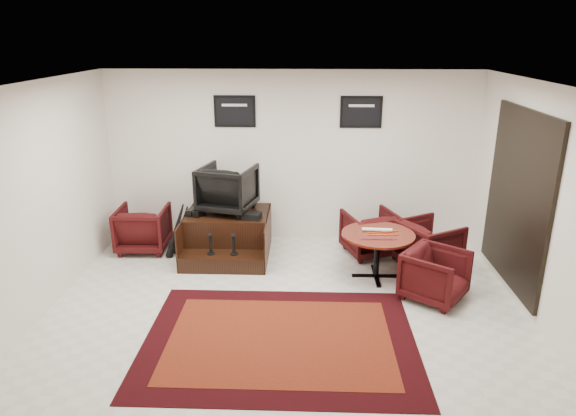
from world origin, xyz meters
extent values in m
plane|color=beige|center=(0.00, 0.00, 0.00)|extent=(6.00, 6.00, 0.00)
cube|color=white|center=(0.00, 2.50, 1.40)|extent=(6.00, 0.02, 2.80)
cube|color=white|center=(0.00, -2.50, 1.40)|extent=(6.00, 0.02, 2.80)
cube|color=white|center=(-3.00, 0.00, 1.40)|extent=(0.02, 5.00, 2.80)
cube|color=white|center=(3.00, 0.00, 1.40)|extent=(0.02, 5.00, 2.80)
cube|color=white|center=(0.00, 0.00, 2.80)|extent=(6.00, 5.00, 0.02)
cube|color=black|center=(2.97, 0.70, 1.30)|extent=(0.05, 1.90, 2.30)
cube|color=black|center=(2.96, 0.70, 1.30)|extent=(0.02, 1.72, 2.12)
cube|color=black|center=(2.97, 0.70, 1.30)|extent=(0.03, 0.05, 2.12)
cube|color=black|center=(-0.90, 2.48, 2.15)|extent=(0.66, 0.03, 0.50)
cube|color=black|center=(-0.90, 2.46, 2.15)|extent=(0.58, 0.01, 0.42)
cube|color=silver|center=(-0.90, 2.46, 2.25)|extent=(0.40, 0.00, 0.04)
cube|color=black|center=(1.10, 2.48, 2.15)|extent=(0.66, 0.03, 0.50)
cube|color=black|center=(1.10, 2.46, 2.15)|extent=(0.58, 0.01, 0.42)
cube|color=silver|center=(1.10, 2.46, 2.25)|extent=(0.40, 0.00, 0.04)
cube|color=black|center=(-0.03, -0.63, 0.00)|extent=(3.09, 2.32, 0.01)
cube|color=#531A0B|center=(-0.03, -0.63, 0.01)|extent=(2.54, 1.77, 0.01)
cube|color=black|center=(-0.97, 1.87, 0.33)|extent=(1.28, 0.95, 0.66)
cube|color=black|center=(-0.97, 1.21, 0.12)|extent=(1.28, 0.38, 0.24)
cube|color=black|center=(-1.61, 1.68, 0.33)|extent=(0.02, 1.33, 0.66)
cube|color=black|center=(-0.34, 1.68, 0.33)|extent=(0.02, 1.33, 0.66)
cylinder|color=black|center=(-1.14, 1.21, 0.25)|extent=(0.11, 0.11, 0.02)
cylinder|color=black|center=(-1.14, 1.21, 0.38)|extent=(0.04, 0.04, 0.24)
sphere|color=black|center=(-1.14, 1.21, 0.53)|extent=(0.07, 0.07, 0.07)
cylinder|color=black|center=(-0.80, 1.21, 0.25)|extent=(0.11, 0.11, 0.02)
cylinder|color=black|center=(-0.80, 1.21, 0.38)|extent=(0.04, 0.04, 0.24)
sphere|color=black|center=(-0.80, 1.21, 0.53)|extent=(0.07, 0.07, 0.07)
imported|color=black|center=(-0.97, 1.92, 1.07)|extent=(0.95, 0.91, 0.81)
cube|color=black|center=(-1.51, 1.75, 0.71)|extent=(0.17, 0.29, 0.10)
cube|color=black|center=(-1.39, 1.72, 0.71)|extent=(0.17, 0.29, 0.10)
cube|color=black|center=(-0.57, 1.57, 0.71)|extent=(0.31, 0.24, 0.10)
imported|color=black|center=(-2.36, 1.90, 0.40)|extent=(0.79, 0.75, 0.79)
cylinder|color=#440F09|center=(1.27, 1.03, 0.65)|extent=(1.02, 1.02, 0.03)
cylinder|color=black|center=(1.27, 1.03, 0.34)|extent=(0.08, 0.08, 0.60)
cube|color=black|center=(1.27, 1.03, 0.01)|extent=(0.68, 0.06, 0.03)
cube|color=black|center=(1.27, 1.03, 0.01)|extent=(0.06, 0.68, 0.03)
imported|color=black|center=(1.26, 1.86, 0.39)|extent=(0.94, 0.91, 0.77)
imported|color=black|center=(2.09, 1.43, 0.39)|extent=(0.99, 1.01, 0.78)
imported|color=black|center=(1.94, 0.42, 0.37)|extent=(0.97, 0.98, 0.74)
cylinder|color=white|center=(1.26, 1.11, 0.69)|extent=(0.42, 0.07, 0.05)
cylinder|color=#DB400C|center=(1.33, 0.97, 0.67)|extent=(0.45, 0.05, 0.01)
cylinder|color=#DB400C|center=(1.33, 1.07, 0.67)|extent=(0.44, 0.11, 0.01)
cylinder|color=#4C1933|center=(1.03, 0.80, 0.67)|extent=(0.09, 0.06, 0.01)
cylinder|color=#4C1933|center=(1.09, 0.80, 0.67)|extent=(0.09, 0.06, 0.01)
cylinder|color=#4C1933|center=(1.15, 0.80, 0.67)|extent=(0.09, 0.06, 0.01)
cylinder|color=#4C1933|center=(1.21, 0.80, 0.67)|extent=(0.09, 0.06, 0.01)
cylinder|color=#4C1933|center=(1.27, 0.80, 0.67)|extent=(0.09, 0.06, 0.01)
cylinder|color=#4C1933|center=(1.33, 0.80, 0.67)|extent=(0.09, 0.06, 0.01)
cylinder|color=#4C1933|center=(1.39, 0.80, 0.67)|extent=(0.09, 0.06, 0.01)
cylinder|color=#4C1933|center=(1.45, 0.80, 0.67)|extent=(0.09, 0.06, 0.01)
camera|label=1|loc=(0.25, -5.68, 3.32)|focal=32.00mm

